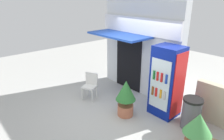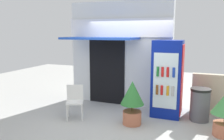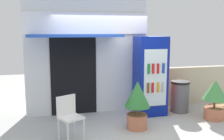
# 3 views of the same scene
# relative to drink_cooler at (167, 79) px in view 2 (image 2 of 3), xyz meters

# --- Properties ---
(ground) EXTENTS (16.00, 16.00, 0.00)m
(ground) POSITION_rel_drink_cooler_xyz_m (-1.15, -0.86, -0.99)
(ground) COLOR #B2B2AD
(storefront_building) EXTENTS (3.11, 1.31, 3.08)m
(storefront_building) POSITION_rel_drink_cooler_xyz_m (-1.54, 0.59, 0.58)
(storefront_building) COLOR silver
(storefront_building) RESTS_ON ground
(drink_cooler) EXTENTS (0.75, 0.68, 1.98)m
(drink_cooler) POSITION_rel_drink_cooler_xyz_m (0.00, 0.00, 0.00)
(drink_cooler) COLOR navy
(drink_cooler) RESTS_ON ground
(plastic_chair) EXTENTS (0.55, 0.54, 0.85)m
(plastic_chair) POSITION_rel_drink_cooler_xyz_m (-2.15, -1.03, -0.49)
(plastic_chair) COLOR silver
(plastic_chair) RESTS_ON ground
(potted_plant_near_shop) EXTENTS (0.56, 0.56, 1.05)m
(potted_plant_near_shop) POSITION_rel_drink_cooler_xyz_m (-0.67, -0.88, -0.38)
(potted_plant_near_shop) COLOR #BC6B4C
(potted_plant_near_shop) RESTS_ON ground
(trash_bin) EXTENTS (0.49, 0.49, 0.82)m
(trash_bin) POSITION_rel_drink_cooler_xyz_m (0.82, -0.05, -0.58)
(trash_bin) COLOR #595960
(trash_bin) RESTS_ON ground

